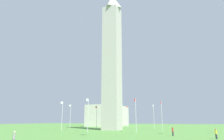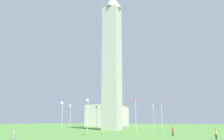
{
  "view_description": "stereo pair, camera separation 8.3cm",
  "coord_description": "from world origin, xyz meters",
  "px_view_note": "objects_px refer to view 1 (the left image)",
  "views": [
    {
      "loc": [
        62.48,
        26.05,
        2.97
      ],
      "look_at": [
        0.0,
        0.0,
        19.55
      ],
      "focal_mm": 33.09,
      "sensor_mm": 36.0,
      "label": 1
    },
    {
      "loc": [
        62.44,
        26.12,
        2.97
      ],
      "look_at": [
        0.0,
        0.0,
        19.55
      ],
      "focal_mm": 33.09,
      "sensor_mm": 36.0,
      "label": 2
    }
  ],
  "objects_px": {
    "flagpole_s": "(128,116)",
    "person_gray_shirt": "(14,139)",
    "flagpole_e": "(162,115)",
    "person_red_shirt": "(173,131)",
    "obelisk_monument": "(112,57)",
    "flagpole_sw": "(97,116)",
    "flagpole_se": "(154,116)",
    "flagpole_nw": "(62,115)",
    "distant_building": "(108,116)",
    "person_yellow_shirt": "(216,134)",
    "flagpole_n": "(88,114)",
    "flagpole_ne": "(136,114)",
    "flagpole_w": "(70,116)"
  },
  "relations": [
    {
      "from": "flagpole_se",
      "to": "flagpole_nw",
      "type": "bearing_deg",
      "value": -45.0
    },
    {
      "from": "flagpole_nw",
      "to": "person_gray_shirt",
      "type": "xyz_separation_m",
      "value": [
        32.3,
        16.83,
        -3.76
      ]
    },
    {
      "from": "flagpole_s",
      "to": "person_gray_shirt",
      "type": "distance_m",
      "value": 59.62
    },
    {
      "from": "person_red_shirt",
      "to": "flagpole_se",
      "type": "bearing_deg",
      "value": -42.92
    },
    {
      "from": "person_red_shirt",
      "to": "flagpole_ne",
      "type": "bearing_deg",
      "value": -8.67
    },
    {
      "from": "flagpole_e",
      "to": "person_gray_shirt",
      "type": "xyz_separation_m",
      "value": [
        43.46,
        -10.1,
        -3.76
      ]
    },
    {
      "from": "obelisk_monument",
      "to": "distant_building",
      "type": "relative_size",
      "value": 1.82
    },
    {
      "from": "flagpole_e",
      "to": "flagpole_w",
      "type": "distance_m",
      "value": 31.55
    },
    {
      "from": "person_gray_shirt",
      "to": "flagpole_ne",
      "type": "bearing_deg",
      "value": -31.7
    },
    {
      "from": "flagpole_w",
      "to": "flagpole_s",
      "type": "bearing_deg",
      "value": 135.0
    },
    {
      "from": "flagpole_e",
      "to": "distant_building",
      "type": "xyz_separation_m",
      "value": [
        -44.09,
        -36.4,
        0.77
      ]
    },
    {
      "from": "flagpole_se",
      "to": "person_yellow_shirt",
      "type": "distance_m",
      "value": 38.61
    },
    {
      "from": "distant_building",
      "to": "flagpole_ne",
      "type": "bearing_deg",
      "value": 29.91
    },
    {
      "from": "flagpole_nw",
      "to": "person_yellow_shirt",
      "type": "xyz_separation_m",
      "value": [
        12.11,
        39.38,
        -3.8
      ]
    },
    {
      "from": "obelisk_monument",
      "to": "flagpole_se",
      "type": "relative_size",
      "value": 5.66
    },
    {
      "from": "person_yellow_shirt",
      "to": "flagpole_nw",
      "type": "bearing_deg",
      "value": 49.24
    },
    {
      "from": "flagpole_se",
      "to": "flagpole_n",
      "type": "bearing_deg",
      "value": -22.5
    },
    {
      "from": "flagpole_s",
      "to": "distant_building",
      "type": "relative_size",
      "value": 0.32
    },
    {
      "from": "obelisk_monument",
      "to": "flagpole_e",
      "type": "bearing_deg",
      "value": 89.79
    },
    {
      "from": "flagpole_n",
      "to": "flagpole_s",
      "type": "bearing_deg",
      "value": 180.0
    },
    {
      "from": "flagpole_e",
      "to": "flagpole_sw",
      "type": "relative_size",
      "value": 1.0
    },
    {
      "from": "flagpole_se",
      "to": "flagpole_w",
      "type": "height_order",
      "value": "same"
    },
    {
      "from": "flagpole_n",
      "to": "flagpole_s",
      "type": "relative_size",
      "value": 1.0
    },
    {
      "from": "flagpole_ne",
      "to": "flagpole_e",
      "type": "distance_m",
      "value": 12.07
    },
    {
      "from": "flagpole_n",
      "to": "distant_building",
      "type": "distance_m",
      "value": 63.32
    },
    {
      "from": "flagpole_n",
      "to": "flagpole_w",
      "type": "bearing_deg",
      "value": -135.0
    },
    {
      "from": "flagpole_s",
      "to": "flagpole_e",
      "type": "bearing_deg",
      "value": 45.0
    },
    {
      "from": "flagpole_n",
      "to": "flagpole_nw",
      "type": "distance_m",
      "value": 12.07
    },
    {
      "from": "person_gray_shirt",
      "to": "distant_building",
      "type": "xyz_separation_m",
      "value": [
        -87.55,
        -26.3,
        4.53
      ]
    },
    {
      "from": "flagpole_ne",
      "to": "flagpole_e",
      "type": "bearing_deg",
      "value": 157.5
    },
    {
      "from": "flagpole_e",
      "to": "flagpole_nw",
      "type": "height_order",
      "value": "same"
    },
    {
      "from": "flagpole_s",
      "to": "person_gray_shirt",
      "type": "height_order",
      "value": "flagpole_s"
    },
    {
      "from": "obelisk_monument",
      "to": "distant_building",
      "type": "xyz_separation_m",
      "value": [
        -44.03,
        -20.62,
        -18.63
      ]
    },
    {
      "from": "flagpole_n",
      "to": "flagpole_e",
      "type": "bearing_deg",
      "value": 135.0
    },
    {
      "from": "flagpole_sw",
      "to": "flagpole_nw",
      "type": "xyz_separation_m",
      "value": [
        22.31,
        -0.0,
        0.0
      ]
    },
    {
      "from": "flagpole_n",
      "to": "person_red_shirt",
      "type": "xyz_separation_m",
      "value": [
        2.87,
        20.82,
        -3.76
      ]
    },
    {
      "from": "flagpole_e",
      "to": "person_red_shirt",
      "type": "distance_m",
      "value": 19.68
    },
    {
      "from": "obelisk_monument",
      "to": "distant_building",
      "type": "bearing_deg",
      "value": -154.9
    },
    {
      "from": "flagpole_sw",
      "to": "obelisk_monument",
      "type": "bearing_deg",
      "value": 45.15
    },
    {
      "from": "distant_building",
      "to": "flagpole_se",
      "type": "bearing_deg",
      "value": 43.98
    },
    {
      "from": "person_gray_shirt",
      "to": "distant_building",
      "type": "relative_size",
      "value": 0.07
    },
    {
      "from": "flagpole_se",
      "to": "flagpole_s",
      "type": "relative_size",
      "value": 1.0
    },
    {
      "from": "flagpole_e",
      "to": "flagpole_sw",
      "type": "xyz_separation_m",
      "value": [
        -11.16,
        -26.93,
        0.0
      ]
    },
    {
      "from": "flagpole_w",
      "to": "person_gray_shirt",
      "type": "height_order",
      "value": "flagpole_w"
    },
    {
      "from": "person_red_shirt",
      "to": "person_gray_shirt",
      "type": "distance_m",
      "value": 29.07
    },
    {
      "from": "flagpole_ne",
      "to": "flagpole_sw",
      "type": "xyz_separation_m",
      "value": [
        -22.31,
        -22.31,
        0.0
      ]
    },
    {
      "from": "flagpole_s",
      "to": "flagpole_sw",
      "type": "distance_m",
      "value": 12.07
    },
    {
      "from": "flagpole_e",
      "to": "distant_building",
      "type": "distance_m",
      "value": 57.18
    },
    {
      "from": "flagpole_w",
      "to": "flagpole_e",
      "type": "bearing_deg",
      "value": 90.0
    },
    {
      "from": "flagpole_se",
      "to": "flagpole_e",
      "type": "bearing_deg",
      "value": 22.5
    }
  ]
}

